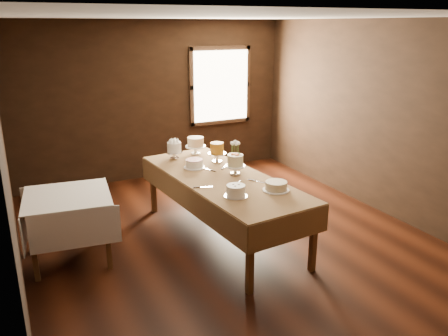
# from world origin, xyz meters

# --- Properties ---
(floor) EXTENTS (5.00, 6.00, 0.01)m
(floor) POSITION_xyz_m (0.00, 0.00, 0.00)
(floor) COLOR black
(floor) RESTS_ON ground
(ceiling) EXTENTS (5.00, 6.00, 0.01)m
(ceiling) POSITION_xyz_m (0.00, 0.00, 2.80)
(ceiling) COLOR beige
(ceiling) RESTS_ON wall_back
(wall_back) EXTENTS (5.00, 0.02, 2.80)m
(wall_back) POSITION_xyz_m (0.00, 3.00, 1.40)
(wall_back) COLOR black
(wall_back) RESTS_ON ground
(wall_front) EXTENTS (5.00, 0.02, 2.80)m
(wall_front) POSITION_xyz_m (0.00, -3.00, 1.40)
(wall_front) COLOR black
(wall_front) RESTS_ON ground
(wall_left) EXTENTS (0.02, 6.00, 2.80)m
(wall_left) POSITION_xyz_m (-2.50, 0.00, 1.40)
(wall_left) COLOR black
(wall_left) RESTS_ON ground
(wall_right) EXTENTS (0.02, 6.00, 2.80)m
(wall_right) POSITION_xyz_m (2.50, 0.00, 1.40)
(wall_right) COLOR black
(wall_right) RESTS_ON ground
(window) EXTENTS (1.10, 0.05, 1.30)m
(window) POSITION_xyz_m (1.30, 2.94, 1.60)
(window) COLOR #FFEABF
(window) RESTS_ON wall_back
(display_table) EXTENTS (1.30, 2.82, 0.85)m
(display_table) POSITION_xyz_m (-0.05, 0.16, 0.79)
(display_table) COLOR #4E3119
(display_table) RESTS_ON ground
(side_table) EXTENTS (1.08, 1.08, 0.82)m
(side_table) POSITION_xyz_m (-1.92, 0.45, 0.72)
(side_table) COLOR #4E3119
(side_table) RESTS_ON ground
(cake_meringue) EXTENTS (0.24, 0.24, 0.26)m
(cake_meringue) POSITION_xyz_m (-0.31, 1.20, 0.97)
(cake_meringue) COLOR silver
(cake_meringue) RESTS_ON display_table
(cake_speckled) EXTENTS (0.31, 0.31, 0.27)m
(cake_speckled) POSITION_xyz_m (0.07, 1.29, 0.97)
(cake_speckled) COLOR white
(cake_speckled) RESTS_ON display_table
(cake_lattice) EXTENTS (0.29, 0.29, 0.11)m
(cake_lattice) POSITION_xyz_m (-0.22, 0.67, 0.90)
(cake_lattice) COLOR white
(cake_lattice) RESTS_ON display_table
(cake_caramel) EXTENTS (0.26, 0.26, 0.29)m
(cake_caramel) POSITION_xyz_m (0.17, 0.77, 0.98)
(cake_caramel) COLOR silver
(cake_caramel) RESTS_ON display_table
(cake_flowers) EXTENTS (0.27, 0.27, 0.27)m
(cake_flowers) POSITION_xyz_m (0.15, 0.18, 0.97)
(cake_flowers) COLOR white
(cake_flowers) RESTS_ON display_table
(cake_swirl) EXTENTS (0.29, 0.29, 0.14)m
(cake_swirl) POSITION_xyz_m (-0.22, -0.53, 0.92)
(cake_swirl) COLOR silver
(cake_swirl) RESTS_ON display_table
(cake_cream) EXTENTS (0.33, 0.33, 0.11)m
(cake_cream) POSITION_xyz_m (0.30, -0.57, 0.90)
(cake_cream) COLOR white
(cake_cream) RESTS_ON display_table
(cake_server_a) EXTENTS (0.22, 0.15, 0.01)m
(cake_server_a) POSITION_xyz_m (0.03, -0.12, 0.85)
(cake_server_a) COLOR silver
(cake_server_a) RESTS_ON display_table
(cake_server_b) EXTENTS (0.15, 0.21, 0.01)m
(cake_server_b) POSITION_xyz_m (0.29, -0.23, 0.85)
(cake_server_b) COLOR silver
(cake_server_b) RESTS_ON display_table
(cake_server_c) EXTENTS (0.10, 0.23, 0.01)m
(cake_server_c) POSITION_xyz_m (-0.09, 0.53, 0.85)
(cake_server_c) COLOR silver
(cake_server_c) RESTS_ON display_table
(cake_server_d) EXTENTS (0.19, 0.19, 0.01)m
(cake_server_d) POSITION_xyz_m (0.19, 0.54, 0.85)
(cake_server_d) COLOR silver
(cake_server_d) RESTS_ON display_table
(cake_server_e) EXTENTS (0.24, 0.09, 0.01)m
(cake_server_e) POSITION_xyz_m (-0.38, -0.10, 0.85)
(cake_server_e) COLOR silver
(cake_server_e) RESTS_ON display_table
(flower_vase) EXTENTS (0.14, 0.14, 0.13)m
(flower_vase) POSITION_xyz_m (0.35, 0.55, 0.91)
(flower_vase) COLOR #2D2823
(flower_vase) RESTS_ON display_table
(flower_bouquet) EXTENTS (0.14, 0.14, 0.20)m
(flower_bouquet) POSITION_xyz_m (0.35, 0.55, 1.10)
(flower_bouquet) COLOR white
(flower_bouquet) RESTS_ON flower_vase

